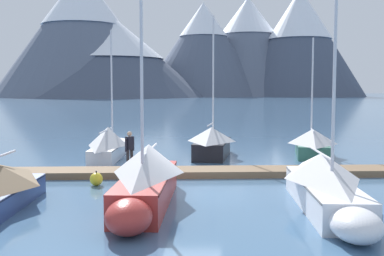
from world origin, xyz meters
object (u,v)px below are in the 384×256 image
object	(u,v)px
person_on_dock	(132,147)
mooring_buoy_channel_marker	(99,179)
sailboat_mid_dock_port	(113,143)
sailboat_end_of_dock	(314,143)
sailboat_mid_dock_starboard	(149,178)
sailboat_outer_slip	(329,185)
sailboat_far_berth	(215,142)

from	to	relation	value
person_on_dock	mooring_buoy_channel_marker	size ratio (longest dim) A/B	2.77
sailboat_mid_dock_port	sailboat_end_of_dock	xyz separation A→B (m)	(11.73, 0.85, -0.11)
sailboat_mid_dock_port	sailboat_mid_dock_starboard	size ratio (longest dim) A/B	1.03
sailboat_mid_dock_starboard	sailboat_outer_slip	size ratio (longest dim) A/B	1.00
sailboat_mid_dock_starboard	person_on_dock	size ratio (longest dim) A/B	4.46
sailboat_mid_dock_port	sailboat_far_berth	bearing A→B (deg)	4.74
sailboat_mid_dock_port	sailboat_far_berth	xyz separation A→B (m)	(5.87, 0.49, -0.03)
sailboat_mid_dock_starboard	mooring_buoy_channel_marker	world-z (taller)	sailboat_mid_dock_starboard
sailboat_mid_dock_starboard	mooring_buoy_channel_marker	distance (m)	4.10
sailboat_end_of_dock	person_on_dock	size ratio (longest dim) A/B	4.11
sailboat_mid_dock_starboard	sailboat_far_berth	distance (m)	11.97
sailboat_outer_slip	mooring_buoy_channel_marker	size ratio (longest dim) A/B	12.33
sailboat_outer_slip	sailboat_far_berth	bearing A→B (deg)	104.31
sailboat_far_berth	sailboat_mid_dock_port	bearing A→B (deg)	-175.26
sailboat_mid_dock_port	sailboat_outer_slip	bearing A→B (deg)	-52.71
sailboat_mid_dock_port	sailboat_mid_dock_starboard	distance (m)	11.60
sailboat_mid_dock_port	sailboat_mid_dock_starboard	bearing A→B (deg)	-74.33
person_on_dock	sailboat_mid_dock_starboard	bearing A→B (deg)	-77.20
sailboat_end_of_dock	sailboat_mid_dock_port	bearing A→B (deg)	-175.86
person_on_dock	sailboat_end_of_dock	bearing A→B (deg)	32.10
sailboat_outer_slip	person_on_dock	distance (m)	9.69
sailboat_far_berth	sailboat_end_of_dock	bearing A→B (deg)	3.53
sailboat_far_berth	sailboat_end_of_dock	xyz separation A→B (m)	(5.86, 0.36, -0.08)
sailboat_far_berth	sailboat_end_of_dock	size ratio (longest dim) A/B	1.17
sailboat_outer_slip	sailboat_end_of_dock	xyz separation A→B (m)	(2.71, 12.69, -0.10)
mooring_buoy_channel_marker	sailboat_end_of_dock	bearing A→B (deg)	38.53
sailboat_mid_dock_port	person_on_dock	size ratio (longest dim) A/B	4.61
sailboat_outer_slip	person_on_dock	bearing A→B (deg)	138.07
sailboat_mid_dock_port	sailboat_end_of_dock	size ratio (longest dim) A/B	1.12
sailboat_end_of_dock	mooring_buoy_channel_marker	size ratio (longest dim) A/B	11.36
sailboat_mid_dock_starboard	sailboat_far_berth	bearing A→B (deg)	76.76
sailboat_end_of_dock	mooring_buoy_channel_marker	distance (m)	14.02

